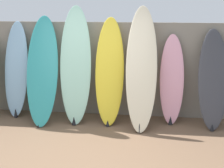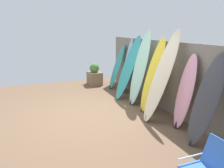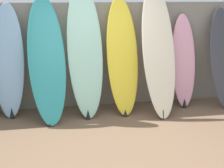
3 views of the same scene
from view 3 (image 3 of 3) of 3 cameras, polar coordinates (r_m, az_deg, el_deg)
ground at (r=3.92m, az=2.32°, el=-13.67°), size 7.68×7.68×0.00m
fence_back at (r=5.47m, az=-2.05°, el=5.26°), size 6.08×0.11×1.80m
surfboard_skyblue_1 at (r=5.22m, az=-18.38°, el=3.82°), size 0.54×0.48×1.82m
surfboard_teal_2 at (r=4.92m, az=-11.84°, el=4.30°), size 0.65×0.88×1.93m
surfboard_seafoam_3 at (r=4.99m, az=-4.94°, el=5.84°), size 0.61×0.64×2.11m
surfboard_yellow_4 at (r=5.14m, az=1.92°, el=5.05°), size 0.54×0.66×1.91m
surfboard_cream_5 at (r=5.14m, az=8.51°, el=5.97°), size 0.56×0.86×2.11m
surfboard_pink_6 at (r=5.60m, az=12.95°, el=3.95°), size 0.45×0.41×1.61m
surfboard_charcoal_7 at (r=5.81m, az=19.72°, el=4.48°), size 0.53×0.64×1.72m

